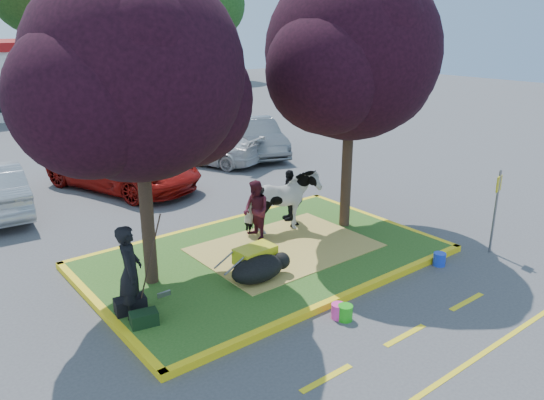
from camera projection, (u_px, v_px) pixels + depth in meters
ground at (266, 260)px, 12.87m from camera, size 90.00×90.00×0.00m
median_island at (266, 257)px, 12.84m from camera, size 8.00×5.00×0.15m
curb_near at (342, 298)px, 10.93m from camera, size 8.30×0.16×0.15m
curb_far at (209, 226)px, 14.76m from camera, size 8.30×0.16×0.15m
curb_left at (102, 310)px, 10.45m from camera, size 0.16×5.30×0.15m
curb_right at (378, 220)px, 15.24m from camera, size 0.16×5.30×0.15m
straw_bedding at (285, 247)px, 13.17m from camera, size 4.20×3.00×0.01m
tree_purple_left at (138, 83)px, 10.13m from camera, size 5.06×4.20×6.51m
tree_purple_right at (353, 61)px, 13.27m from camera, size 5.30×4.40×6.82m
fire_lane_stripe_a at (326, 378)px, 8.57m from camera, size 1.10×0.12×0.01m
fire_lane_stripe_b at (405, 335)px, 9.74m from camera, size 1.10×0.12×0.01m
fire_lane_stripe_c at (467, 302)px, 10.92m from camera, size 1.10×0.12×0.01m
fire_lane_long at (463, 367)px, 8.85m from camera, size 6.00×0.10×0.01m
retail_building at (25, 75)px, 34.15m from camera, size 20.40×8.40×4.40m
cow at (282, 202)px, 13.91m from camera, size 2.12×1.28×1.67m
calf at (258, 269)px, 11.40m from camera, size 1.29×0.75×0.56m
handler at (130, 272)px, 9.87m from camera, size 0.69×0.79×1.83m
visitor_a at (256, 210)px, 13.51m from camera, size 0.67×0.81×1.54m
visitor_b at (289, 195)px, 14.83m from camera, size 0.68×0.93×1.46m
wheelbarrow at (256, 255)px, 11.75m from camera, size 1.63×0.59×0.61m
gear_bag_dark at (130, 305)px, 10.21m from camera, size 0.63×0.41×0.30m
gear_bag_green at (144, 318)px, 9.77m from camera, size 0.55×0.41×0.27m
sign_post at (496, 203)px, 12.88m from camera, size 0.30×0.09×2.13m
bucket_green at (345, 313)px, 10.21m from camera, size 0.32×0.32×0.31m
bucket_pink at (338, 311)px, 10.28m from camera, size 0.34×0.34×0.30m
bucket_blue at (439, 259)px, 12.52m from camera, size 0.37×0.37×0.31m
car_red at (124, 166)px, 18.19m from camera, size 4.36×6.22×1.58m
car_white at (211, 149)px, 21.42m from camera, size 3.36×4.62×1.24m
car_grey at (256, 137)px, 22.92m from camera, size 3.15×4.99×1.55m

